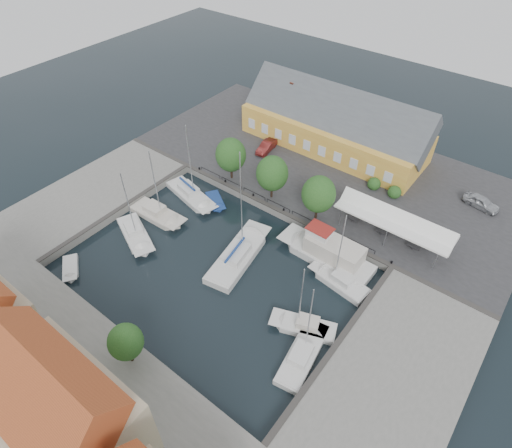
% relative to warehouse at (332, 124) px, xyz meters
% --- Properties ---
extents(ground, '(140.00, 140.00, 0.00)m').
position_rel_warehouse_xyz_m(ground, '(2.60, -28.36, -4.43)').
color(ground, black).
rests_on(ground, ground).
extents(north_quay, '(56.00, 26.00, 1.00)m').
position_rel_warehouse_xyz_m(north_quay, '(2.60, -5.36, -3.93)').
color(north_quay, '#2D2D30').
rests_on(north_quay, ground).
extents(west_quay, '(12.00, 24.00, 1.00)m').
position_rel_warehouse_xyz_m(west_quay, '(-19.40, -30.36, -3.93)').
color(west_quay, slate).
rests_on(west_quay, ground).
extents(east_quay, '(12.00, 24.00, 1.00)m').
position_rel_warehouse_xyz_m(east_quay, '(24.60, -30.36, -3.93)').
color(east_quay, slate).
rests_on(east_quay, ground).
extents(south_bank, '(56.00, 14.00, 1.00)m').
position_rel_warehouse_xyz_m(south_bank, '(2.60, -49.36, -3.93)').
color(south_bank, slate).
rests_on(south_bank, ground).
extents(quay_edge_fittings, '(56.00, 24.72, 0.40)m').
position_rel_warehouse_xyz_m(quay_edge_fittings, '(2.62, -23.61, -3.37)').
color(quay_edge_fittings, '#383533').
rests_on(quay_edge_fittings, north_quay).
extents(warehouse, '(28.56, 14.00, 9.55)m').
position_rel_warehouse_xyz_m(warehouse, '(0.00, 0.00, 0.00)').
color(warehouse, gold).
rests_on(warehouse, north_quay).
extents(tent_canopy, '(14.00, 4.00, 2.83)m').
position_rel_warehouse_xyz_m(tent_canopy, '(16.60, -13.86, -0.74)').
color(tent_canopy, white).
rests_on(tent_canopy, north_quay).
extents(quay_trees, '(18.20, 4.20, 6.30)m').
position_rel_warehouse_xyz_m(quay_trees, '(0.60, -16.36, 0.45)').
color(quay_trees, black).
rests_on(quay_trees, north_quay).
extents(car_silver, '(4.89, 2.64, 1.58)m').
position_rel_warehouse_xyz_m(car_silver, '(23.49, -1.28, -2.64)').
color(car_silver, '#B3B6BB').
rests_on(car_silver, north_quay).
extents(car_red, '(2.20, 4.67, 1.48)m').
position_rel_warehouse_xyz_m(car_red, '(-6.68, -7.72, -2.69)').
color(car_red, '#5A1714').
rests_on(car_red, north_quay).
extents(center_sailboat, '(5.17, 11.45, 14.92)m').
position_rel_warehouse_xyz_m(center_sailboat, '(3.65, -27.19, -4.07)').
color(center_sailboat, silver).
rests_on(center_sailboat, ground).
extents(trawler, '(12.10, 3.80, 5.00)m').
position_rel_warehouse_xyz_m(trawler, '(12.19, -20.80, -3.41)').
color(trawler, silver).
rests_on(trawler, ground).
extents(east_boat_a, '(7.45, 3.30, 10.40)m').
position_rel_warehouse_xyz_m(east_boat_a, '(15.07, -23.15, -4.17)').
color(east_boat_a, silver).
rests_on(east_boat_a, ground).
extents(east_boat_b, '(7.10, 4.45, 9.55)m').
position_rel_warehouse_xyz_m(east_boat_b, '(15.17, -30.53, -4.17)').
color(east_boat_b, silver).
rests_on(east_boat_b, ground).
extents(east_boat_c, '(3.70, 8.18, 10.21)m').
position_rel_warehouse_xyz_m(east_boat_c, '(16.76, -33.51, -4.17)').
color(east_boat_c, silver).
rests_on(east_boat_c, ground).
extents(west_boat_a, '(9.57, 4.55, 12.21)m').
position_rel_warehouse_xyz_m(west_boat_a, '(-8.92, -22.24, -4.16)').
color(west_boat_a, silver).
rests_on(west_boat_a, ground).
extents(west_boat_b, '(8.26, 3.06, 11.13)m').
position_rel_warehouse_xyz_m(west_boat_b, '(-9.60, -27.82, -4.17)').
color(west_boat_b, beige).
rests_on(west_boat_b, ground).
extents(west_boat_c, '(8.27, 5.46, 10.87)m').
position_rel_warehouse_xyz_m(west_boat_c, '(-8.89, -32.13, -4.17)').
color(west_boat_c, silver).
rests_on(west_boat_c, ground).
extents(launch_sw, '(4.40, 3.73, 0.98)m').
position_rel_warehouse_xyz_m(launch_sw, '(-10.60, -40.37, -4.34)').
color(launch_sw, silver).
rests_on(launch_sw, ground).
extents(launch_nw, '(4.66, 3.85, 0.88)m').
position_rel_warehouse_xyz_m(launch_nw, '(-5.45, -21.02, -4.34)').
color(launch_nw, navy).
rests_on(launch_nw, ground).
extents(townhouses, '(36.30, 8.50, 12.00)m').
position_rel_warehouse_xyz_m(townhouses, '(4.52, -51.60, 1.40)').
color(townhouses, '#C0B394').
rests_on(townhouses, south_bank).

